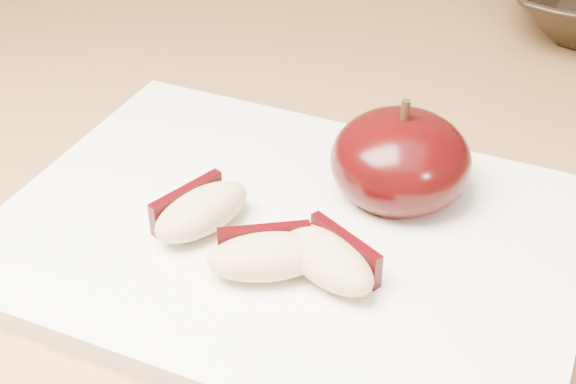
{
  "coord_description": "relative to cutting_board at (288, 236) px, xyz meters",
  "views": [
    {
      "loc": [
        -0.01,
        0.02,
        1.2
      ],
      "look_at": [
        -0.0,
        0.38,
        0.94
      ],
      "focal_mm": 50.0,
      "sensor_mm": 36.0,
      "label": 1
    }
  ],
  "objects": [
    {
      "name": "apple_half",
      "position": [
        0.07,
        0.04,
        0.03
      ],
      "size": [
        0.09,
        0.09,
        0.07
      ],
      "rotation": [
        0.0,
        0.0,
        -0.03
      ],
      "color": "black",
      "rests_on": "cutting_board"
    },
    {
      "name": "apple_wedge_b",
      "position": [
        -0.01,
        -0.04,
        0.02
      ],
      "size": [
        0.07,
        0.04,
        0.02
      ],
      "rotation": [
        0.0,
        0.0,
        0.12
      ],
      "color": "tan",
      "rests_on": "cutting_board"
    },
    {
      "name": "back_cabinet",
      "position": [
        0.0,
        0.82,
        -0.44
      ],
      "size": [
        2.4,
        0.62,
        0.94
      ],
      "color": "silver",
      "rests_on": "ground"
    },
    {
      "name": "apple_wedge_c",
      "position": [
        0.02,
        -0.04,
        0.02
      ],
      "size": [
        0.06,
        0.07,
        0.02
      ],
      "rotation": [
        0.0,
        0.0,
        -0.9
      ],
      "color": "tan",
      "rests_on": "cutting_board"
    },
    {
      "name": "cutting_board",
      "position": [
        0.0,
        0.0,
        0.0
      ],
      "size": [
        0.4,
        0.36,
        0.01
      ],
      "primitive_type": "cube",
      "rotation": [
        0.0,
        0.0,
        -0.44
      ],
      "color": "white",
      "rests_on": "island_counter"
    },
    {
      "name": "apple_wedge_a",
      "position": [
        -0.05,
        0.0,
        0.02
      ],
      "size": [
        0.07,
        0.07,
        0.02
      ],
      "rotation": [
        0.0,
        0.0,
        0.78
      ],
      "color": "tan",
      "rests_on": "cutting_board"
    }
  ]
}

